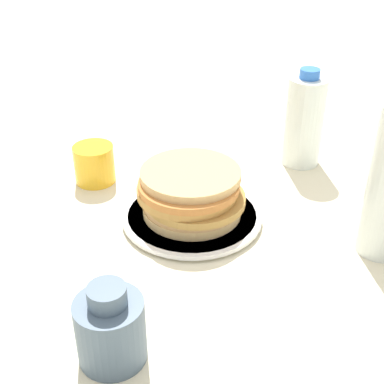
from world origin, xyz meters
TOP-DOWN VIEW (x-y plane):
  - ground_plane at (0.00, 0.00)m, footprint 4.00×4.00m
  - plate at (0.03, -0.03)m, footprint 0.23×0.23m
  - pancake_stack at (0.03, -0.03)m, footprint 0.18×0.18m
  - juice_glass at (0.20, 0.11)m, footprint 0.07×0.07m
  - cream_jug at (-0.23, 0.14)m, footprint 0.08×0.08m
  - water_bottle_mid at (0.17, -0.29)m, footprint 0.07×0.07m

SIDE VIEW (x-z plane):
  - ground_plane at x=0.00m, z-range 0.00..0.00m
  - plate at x=0.03m, z-range 0.00..0.01m
  - juice_glass at x=0.20m, z-range 0.00..0.07m
  - cream_jug at x=-0.23m, z-range -0.01..0.10m
  - pancake_stack at x=0.03m, z-range 0.01..0.09m
  - water_bottle_mid at x=0.17m, z-range -0.01..0.18m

